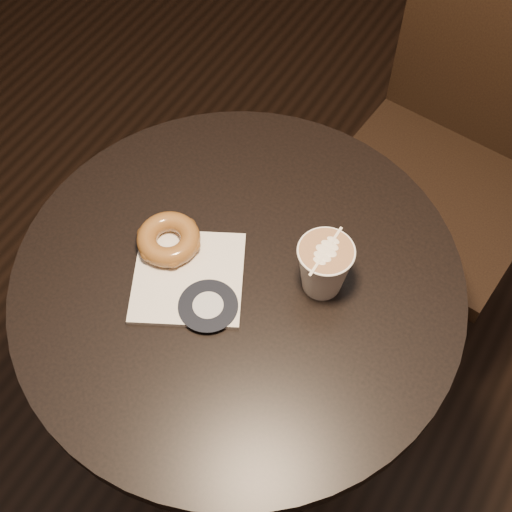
% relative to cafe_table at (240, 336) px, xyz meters
% --- Properties ---
extents(cafe_table, '(0.70, 0.70, 0.75)m').
position_rel_cafe_table_xyz_m(cafe_table, '(0.00, 0.00, 0.00)').
color(cafe_table, black).
rests_on(cafe_table, ground).
extents(chair, '(0.46, 0.46, 1.08)m').
position_rel_cafe_table_xyz_m(chair, '(0.16, 0.62, 0.05)').
color(chair, black).
rests_on(chair, ground).
extents(pastry_bag, '(0.22, 0.22, 0.01)m').
position_rel_cafe_table_xyz_m(pastry_bag, '(-0.06, -0.04, 0.20)').
color(pastry_bag, silver).
rests_on(pastry_bag, cafe_table).
extents(doughnut, '(0.10, 0.10, 0.03)m').
position_rel_cafe_table_xyz_m(doughnut, '(-0.12, -0.01, 0.22)').
color(doughnut, brown).
rests_on(doughnut, pastry_bag).
extents(latte_cup, '(0.08, 0.08, 0.09)m').
position_rel_cafe_table_xyz_m(latte_cup, '(0.12, 0.06, 0.25)').
color(latte_cup, white).
rests_on(latte_cup, cafe_table).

